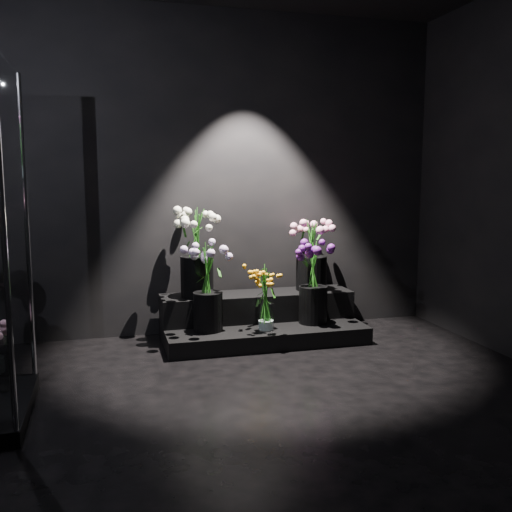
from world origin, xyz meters
name	(u,v)px	position (x,y,z in m)	size (l,w,h in m)	color
floor	(288,419)	(0.00, 0.00, 0.00)	(4.00, 4.00, 0.00)	black
wall_back	(218,174)	(0.00, 2.00, 1.40)	(4.00, 4.00, 0.00)	black
display_riser	(260,320)	(0.29, 1.67, 0.15)	(1.68, 0.74, 0.37)	black
bouquet_orange_bells	(266,297)	(0.27, 1.40, 0.41)	(0.28, 0.28, 0.53)	white
bouquet_lilac	(208,280)	(-0.19, 1.50, 0.56)	(0.50, 0.50, 0.71)	black
bouquet_purple	(313,278)	(0.72, 1.51, 0.53)	(0.38, 0.38, 0.71)	black
bouquet_cream_roses	(197,247)	(-0.24, 1.75, 0.80)	(0.45, 0.45, 0.74)	black
bouquet_pink_roses	(312,250)	(0.80, 1.78, 0.73)	(0.45, 0.45, 0.64)	black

